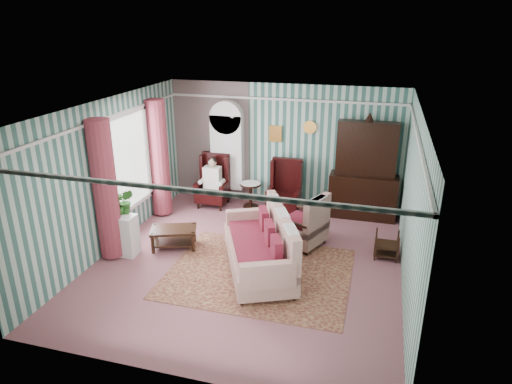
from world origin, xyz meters
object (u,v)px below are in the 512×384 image
(seated_woman, at_px, (213,182))
(round_side_table, at_px, (251,195))
(coffee_table, at_px, (174,238))
(sofa, at_px, (258,246))
(floral_armchair, at_px, (302,221))
(bookcase, at_px, (227,157))
(nest_table, at_px, (387,245))
(wingback_left, at_px, (213,181))
(dresser_hutch, at_px, (365,168))
(plant_stand, at_px, (123,235))
(wingback_right, at_px, (284,188))

(seated_woman, bearing_deg, round_side_table, 9.46)
(seated_woman, xyz_separation_m, coffee_table, (0.03, -2.26, -0.38))
(sofa, height_order, floral_armchair, floral_armchair)
(bookcase, height_order, nest_table, bookcase)
(wingback_left, distance_m, nest_table, 4.37)
(dresser_hutch, distance_m, sofa, 3.44)
(round_side_table, xyz_separation_m, sofa, (0.97, -2.83, 0.21))
(dresser_hutch, relative_size, wingback_left, 1.89)
(seated_woman, bearing_deg, bookcase, 57.34)
(bookcase, relative_size, plant_stand, 2.80)
(dresser_hutch, distance_m, round_side_table, 2.75)
(seated_woman, height_order, nest_table, seated_woman)
(round_side_table, distance_m, coffee_table, 2.57)
(sofa, bearing_deg, wingback_left, 10.46)
(dresser_hutch, height_order, seated_woman, dresser_hutch)
(seated_woman, distance_m, round_side_table, 0.96)
(wingback_right, height_order, round_side_table, wingback_right)
(coffee_table, bearing_deg, seated_woman, 90.70)
(bookcase, height_order, floral_armchair, bookcase)
(bookcase, distance_m, nest_table, 4.37)
(coffee_table, bearing_deg, sofa, -12.71)
(dresser_hutch, relative_size, seated_woman, 2.00)
(seated_woman, relative_size, nest_table, 2.19)
(bookcase, xyz_separation_m, wingback_left, (-0.25, -0.39, -0.50))
(seated_woman, height_order, floral_armchair, seated_woman)
(dresser_hutch, relative_size, sofa, 1.04)
(round_side_table, distance_m, sofa, 2.99)
(floral_armchair, height_order, coffee_table, floral_armchair)
(bookcase, xyz_separation_m, plant_stand, (-1.05, -3.14, -0.72))
(plant_stand, distance_m, sofa, 2.67)
(dresser_hutch, distance_m, floral_armchair, 2.13)
(round_side_table, xyz_separation_m, nest_table, (3.17, -1.70, -0.03))
(wingback_right, xyz_separation_m, round_side_table, (-0.85, 0.15, -0.33))
(round_side_table, height_order, sofa, sofa)
(round_side_table, distance_m, plant_stand, 3.36)
(sofa, xyz_separation_m, coffee_table, (-1.84, 0.41, -0.30))
(dresser_hutch, relative_size, nest_table, 4.37)
(plant_stand, bearing_deg, wingback_right, 47.16)
(dresser_hutch, distance_m, wingback_right, 1.86)
(bookcase, bearing_deg, dresser_hutch, -2.11)
(bookcase, distance_m, wingback_right, 1.63)
(dresser_hutch, height_order, floral_armchair, dresser_hutch)
(bookcase, distance_m, dresser_hutch, 3.25)
(plant_stand, height_order, coffee_table, plant_stand)
(nest_table, bearing_deg, dresser_hutch, 107.39)
(wingback_right, relative_size, round_side_table, 2.08)
(wingback_right, distance_m, coffee_table, 2.87)
(dresser_hutch, xyz_separation_m, wingback_left, (-3.50, -0.27, -0.55))
(wingback_left, relative_size, round_side_table, 2.08)
(dresser_hutch, distance_m, wingback_left, 3.55)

